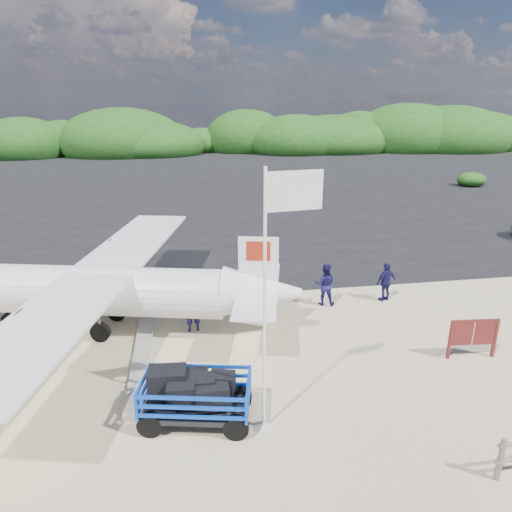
{
  "coord_description": "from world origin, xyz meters",
  "views": [
    {
      "loc": [
        -3.01,
        -11.43,
        7.37
      ],
      "look_at": [
        -0.39,
        4.88,
        1.63
      ],
      "focal_mm": 32.0,
      "sensor_mm": 36.0,
      "label": 1
    }
  ],
  "objects_px": {
    "baggage_cart": "(197,421)",
    "signboard": "(469,357)",
    "crew_b": "(325,284)",
    "aircraft_large": "(328,189)",
    "crew_a": "(192,310)",
    "flagpole": "(264,427)",
    "crew_c": "(386,282)"
  },
  "relations": [
    {
      "from": "crew_a",
      "to": "crew_b",
      "type": "distance_m",
      "value": 5.11
    },
    {
      "from": "crew_a",
      "to": "flagpole",
      "type": "bearing_deg",
      "value": 97.72
    },
    {
      "from": "signboard",
      "to": "crew_c",
      "type": "height_order",
      "value": "crew_c"
    },
    {
      "from": "crew_b",
      "to": "baggage_cart",
      "type": "bearing_deg",
      "value": 68.3
    },
    {
      "from": "flagpole",
      "to": "signboard",
      "type": "xyz_separation_m",
      "value": [
        6.64,
        2.05,
        0.0
      ]
    },
    {
      "from": "baggage_cart",
      "to": "crew_c",
      "type": "height_order",
      "value": "crew_c"
    },
    {
      "from": "baggage_cart",
      "to": "crew_c",
      "type": "xyz_separation_m",
      "value": [
        7.37,
        5.84,
        0.76
      ]
    },
    {
      "from": "crew_c",
      "to": "aircraft_large",
      "type": "height_order",
      "value": "aircraft_large"
    },
    {
      "from": "crew_b",
      "to": "aircraft_large",
      "type": "distance_m",
      "value": 23.4
    },
    {
      "from": "crew_b",
      "to": "crew_c",
      "type": "relative_size",
      "value": 1.06
    },
    {
      "from": "crew_c",
      "to": "aircraft_large",
      "type": "bearing_deg",
      "value": -118.72
    },
    {
      "from": "baggage_cart",
      "to": "signboard",
      "type": "distance_m",
      "value": 8.33
    },
    {
      "from": "crew_a",
      "to": "crew_b",
      "type": "xyz_separation_m",
      "value": [
        4.94,
        1.31,
        0.03
      ]
    },
    {
      "from": "baggage_cart",
      "to": "crew_a",
      "type": "bearing_deg",
      "value": 101.3
    },
    {
      "from": "flagpole",
      "to": "crew_b",
      "type": "bearing_deg",
      "value": 61.6
    },
    {
      "from": "signboard",
      "to": "aircraft_large",
      "type": "bearing_deg",
      "value": 86.24
    },
    {
      "from": "baggage_cart",
      "to": "aircraft_large",
      "type": "xyz_separation_m",
      "value": [
        12.2,
        28.12,
        0.0
      ]
    },
    {
      "from": "crew_b",
      "to": "crew_c",
      "type": "xyz_separation_m",
      "value": [
        2.39,
        -0.04,
        -0.04
      ]
    },
    {
      "from": "baggage_cart",
      "to": "aircraft_large",
      "type": "height_order",
      "value": "aircraft_large"
    },
    {
      "from": "signboard",
      "to": "crew_a",
      "type": "height_order",
      "value": "crew_a"
    },
    {
      "from": "baggage_cart",
      "to": "crew_a",
      "type": "height_order",
      "value": "crew_a"
    },
    {
      "from": "crew_b",
      "to": "aircraft_large",
      "type": "xyz_separation_m",
      "value": [
        7.22,
        22.24,
        -0.81
      ]
    },
    {
      "from": "flagpole",
      "to": "crew_c",
      "type": "distance_m",
      "value": 8.63
    },
    {
      "from": "signboard",
      "to": "crew_b",
      "type": "distance_m",
      "value": 5.43
    },
    {
      "from": "flagpole",
      "to": "crew_a",
      "type": "height_order",
      "value": "flagpole"
    },
    {
      "from": "crew_a",
      "to": "aircraft_large",
      "type": "height_order",
      "value": "aircraft_large"
    },
    {
      "from": "flagpole",
      "to": "crew_a",
      "type": "bearing_deg",
      "value": 106.52
    },
    {
      "from": "baggage_cart",
      "to": "crew_a",
      "type": "relative_size",
      "value": 1.79
    },
    {
      "from": "flagpole",
      "to": "signboard",
      "type": "distance_m",
      "value": 6.95
    },
    {
      "from": "crew_a",
      "to": "crew_c",
      "type": "relative_size",
      "value": 1.01
    },
    {
      "from": "signboard",
      "to": "crew_a",
      "type": "distance_m",
      "value": 8.71
    },
    {
      "from": "crew_c",
      "to": "aircraft_large",
      "type": "distance_m",
      "value": 22.82
    }
  ]
}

